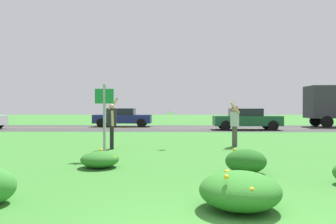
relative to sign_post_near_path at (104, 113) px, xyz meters
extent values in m
plane|color=#387A2D|center=(3.00, 4.31, -1.34)|extent=(120.00, 120.00, 0.00)
cube|color=#38383A|center=(3.00, 15.40, -1.34)|extent=(120.00, 8.06, 0.01)
cube|color=yellow|center=(3.00, 15.40, -1.34)|extent=(120.00, 0.16, 0.00)
ellipsoid|color=#23661E|center=(3.74, -2.32, -1.07)|extent=(0.94, 0.89, 0.56)
sphere|color=yellow|center=(4.07, -2.03, -0.99)|extent=(0.07, 0.07, 0.07)
sphere|color=yellow|center=(3.50, -2.21, -0.82)|extent=(0.09, 0.09, 0.09)
sphere|color=yellow|center=(3.59, -2.36, -1.00)|extent=(0.05, 0.05, 0.05)
sphere|color=yellow|center=(3.48, -2.26, -0.89)|extent=(0.09, 0.09, 0.09)
sphere|color=yellow|center=(4.01, -2.47, -0.94)|extent=(0.06, 0.06, 0.06)
sphere|color=yellow|center=(3.72, -2.43, -0.90)|extent=(0.08, 0.08, 0.08)
sphere|color=yellow|center=(3.69, -1.90, -0.96)|extent=(0.06, 0.06, 0.06)
ellipsoid|color=#2D7526|center=(0.22, -1.62, -1.14)|extent=(0.96, 1.03, 0.41)
sphere|color=yellow|center=(0.62, -1.77, -1.07)|extent=(0.08, 0.08, 0.08)
sphere|color=yellow|center=(-0.09, -1.52, -1.01)|extent=(0.06, 0.06, 0.06)
sphere|color=yellow|center=(0.43, -1.61, -1.06)|extent=(0.07, 0.07, 0.07)
sphere|color=yellow|center=(0.12, -1.83, -1.02)|extent=(0.07, 0.07, 0.07)
sphere|color=yellow|center=(0.19, -1.43, -1.10)|extent=(0.07, 0.07, 0.07)
sphere|color=yellow|center=(-0.01, -1.96, -1.10)|extent=(0.07, 0.07, 0.07)
sphere|color=yellow|center=(0.18, -1.31, -0.94)|extent=(0.09, 0.09, 0.09)
ellipsoid|color=#2D7526|center=(3.10, -5.17, -1.06)|extent=(1.21, 1.30, 0.56)
sphere|color=gold|center=(3.37, -5.26, -0.96)|extent=(0.08, 0.08, 0.08)
sphere|color=gold|center=(3.16, -5.71, -0.93)|extent=(0.07, 0.07, 0.07)
sphere|color=gold|center=(3.07, -5.33, -0.89)|extent=(0.06, 0.06, 0.06)
sphere|color=gold|center=(2.92, -5.09, -0.81)|extent=(0.09, 0.09, 0.09)
sphere|color=gold|center=(2.84, -5.57, -0.79)|extent=(0.07, 0.07, 0.07)
sphere|color=gold|center=(3.17, -4.72, -1.01)|extent=(0.08, 0.08, 0.08)
sphere|color=gold|center=(2.91, -5.17, -0.94)|extent=(0.07, 0.07, 0.07)
sphere|color=gold|center=(-0.52, -5.00, -0.90)|extent=(0.08, 0.08, 0.08)
sphere|color=gold|center=(-0.61, -4.97, -0.94)|extent=(0.09, 0.09, 0.09)
cube|color=#93969B|center=(0.00, 0.01, -0.24)|extent=(0.07, 0.10, 2.20)
cube|color=#197F38|center=(0.00, -0.02, 0.51)|extent=(0.56, 0.03, 0.44)
cylinder|color=#232328|center=(-0.21, 2.31, -0.20)|extent=(0.34, 0.34, 0.60)
sphere|color=tan|center=(-0.21, 2.31, 0.20)|extent=(0.21, 0.21, 0.21)
cylinder|color=black|center=(-0.23, 2.39, -0.92)|extent=(0.14, 0.14, 0.84)
cylinder|color=black|center=(-0.20, 2.22, -0.92)|extent=(0.14, 0.14, 0.84)
cylinder|color=tan|center=(-0.19, 2.51, 0.29)|extent=(0.40, 0.17, 0.52)
cylinder|color=tan|center=(-0.15, 2.12, -0.22)|extent=(0.13, 0.11, 0.57)
cylinder|color=#B2B2B7|center=(4.40, 3.25, -0.27)|extent=(0.34, 0.34, 0.56)
sphere|color=tan|center=(4.40, 3.25, 0.11)|extent=(0.21, 0.21, 0.21)
cylinder|color=#4C4742|center=(4.42, 3.17, -0.95)|extent=(0.14, 0.14, 0.79)
cylinder|color=#4C4742|center=(4.39, 3.33, -0.95)|extent=(0.14, 0.14, 0.79)
cylinder|color=tan|center=(4.37, 3.04, 0.17)|extent=(0.42, 0.17, 0.46)
cylinder|color=tan|center=(4.34, 3.44, -0.29)|extent=(0.13, 0.11, 0.53)
cylinder|color=red|center=(4.40, 3.25, 0.18)|extent=(0.22, 0.22, 0.07)
cylinder|color=red|center=(4.31, 3.23, 0.14)|extent=(0.16, 0.16, 0.02)
cylinder|color=white|center=(1.95, 2.71, -0.02)|extent=(0.27, 0.25, 0.14)
torus|color=white|center=(1.95, 2.71, -0.03)|extent=(0.27, 0.25, 0.14)
cube|color=navy|center=(-2.13, 17.21, -0.72)|extent=(4.50, 1.82, 0.66)
cube|color=black|center=(-2.23, 17.21, -0.15)|extent=(2.10, 1.64, 0.52)
cylinder|color=black|center=(-0.58, 18.10, -1.01)|extent=(0.66, 0.22, 0.66)
cylinder|color=black|center=(-0.58, 16.32, -1.01)|extent=(0.66, 0.22, 0.66)
cylinder|color=black|center=(-3.68, 18.10, -1.01)|extent=(0.66, 0.22, 0.66)
cylinder|color=black|center=(-3.68, 16.32, -1.01)|extent=(0.66, 0.22, 0.66)
cube|color=#194C2D|center=(6.93, 13.59, -0.72)|extent=(4.50, 1.82, 0.66)
cube|color=black|center=(6.83, 13.59, -0.15)|extent=(2.10, 1.64, 0.52)
cylinder|color=black|center=(8.48, 14.48, -1.01)|extent=(0.66, 0.22, 0.66)
cylinder|color=black|center=(8.48, 12.70, -1.01)|extent=(0.66, 0.22, 0.66)
cylinder|color=black|center=(5.38, 14.48, -1.01)|extent=(0.66, 0.22, 0.66)
cylinder|color=black|center=(5.38, 12.70, -1.01)|extent=(0.66, 0.22, 0.66)
cylinder|color=black|center=(13.41, 18.31, -0.90)|extent=(0.88, 0.26, 0.88)
cylinder|color=black|center=(13.41, 16.11, -0.90)|extent=(0.88, 0.26, 0.88)
camera|label=1|loc=(2.16, -10.38, 0.16)|focal=37.45mm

